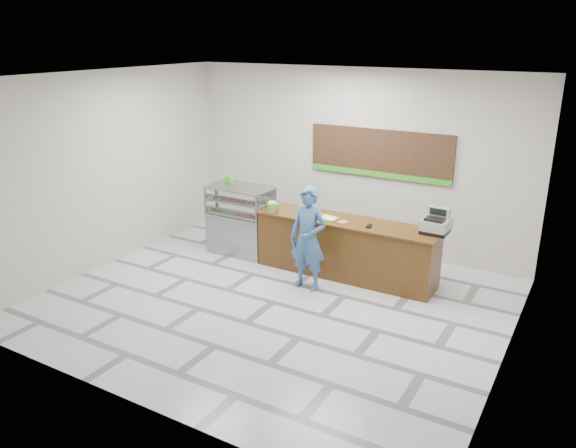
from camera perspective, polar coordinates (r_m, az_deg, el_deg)
The scene contains 16 objects.
floor at distance 9.07m, azimuth -1.56°, elevation -7.96°, with size 7.00×7.00×0.00m, color silver.
back_wall at distance 11.01m, azimuth 6.62°, elevation 6.47°, with size 7.00×7.00×0.00m, color beige.
ceiling at distance 8.12m, azimuth -1.79°, elevation 14.67°, with size 7.00×7.00×0.00m, color silver.
sales_counter at distance 9.88m, azimuth 5.87°, elevation -2.45°, with size 3.26×0.76×1.03m.
display_case at distance 10.86m, azimuth -4.81°, elevation 0.48°, with size 1.22×0.72×1.33m.
menu_board at distance 10.73m, azimuth 9.27°, elevation 7.02°, with size 2.80×0.06×0.90m.
cash_register at distance 9.32m, azimuth 14.79°, elevation 0.01°, with size 0.44×0.46×0.40m.
card_terminal at distance 9.41m, azimuth 8.24°, elevation -0.21°, with size 0.07×0.15×0.04m, color black.
serving_tray at distance 9.78m, azimuth 4.03°, elevation 0.63°, with size 0.42×0.33×0.02m.
napkin_box at distance 10.35m, azimuth -1.64°, elevation 1.97°, with size 0.13×0.13×0.11m, color white.
straw_cup at distance 10.17m, azimuth 2.01°, elevation 1.68°, with size 0.08×0.08×0.12m, color silver.
promo_box at distance 10.04m, azimuth -1.51°, elevation 1.62°, with size 0.19×0.13×0.17m, color green.
donut_decal at distance 9.62m, azimuth 5.62°, elevation 0.23°, with size 0.17×0.17×0.00m, color #F35E7D.
green_cup_left at distance 11.04m, azimuth -6.19°, elevation 4.66°, with size 0.09×0.09×0.14m, color green.
green_cup_right at distance 10.90m, azimuth -5.83°, elevation 4.46°, with size 0.09×0.09×0.13m, color green.
customer at distance 9.24m, azimuth 2.05°, elevation -1.48°, with size 0.64×0.42×1.76m, color #376393.
Camera 1 is at (4.28, -6.87, 4.10)m, focal length 35.00 mm.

